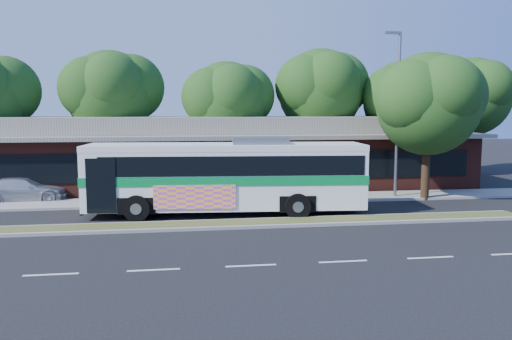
# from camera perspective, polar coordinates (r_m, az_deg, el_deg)

# --- Properties ---
(ground) EXTENTS (120.00, 120.00, 0.00)m
(ground) POSITION_cam_1_polar(r_m,az_deg,el_deg) (20.72, -2.44, -6.73)
(ground) COLOR black
(ground) RESTS_ON ground
(median_strip) EXTENTS (26.00, 1.10, 0.15)m
(median_strip) POSITION_cam_1_polar(r_m,az_deg,el_deg) (21.29, -2.61, -6.16)
(median_strip) COLOR #465122
(median_strip) RESTS_ON ground
(sidewalk) EXTENTS (44.00, 2.60, 0.12)m
(sidewalk) POSITION_cam_1_polar(r_m,az_deg,el_deg) (26.95, -3.83, -3.45)
(sidewalk) COLOR gray
(sidewalk) RESTS_ON ground
(plaza_building) EXTENTS (33.20, 11.20, 4.45)m
(plaza_building) POSITION_cam_1_polar(r_m,az_deg,el_deg) (33.21, -4.75, 2.07)
(plaza_building) COLOR #522019
(plaza_building) RESTS_ON ground
(lamp_post) EXTENTS (0.93, 0.18, 9.07)m
(lamp_post) POSITION_cam_1_polar(r_m,az_deg,el_deg) (28.51, 15.83, 6.65)
(lamp_post) COLOR slate
(lamp_post) RESTS_ON ground
(tree_bg_b) EXTENTS (6.69, 6.00, 9.00)m
(tree_bg_b) POSITION_cam_1_polar(r_m,az_deg,el_deg) (36.50, -15.59, 8.58)
(tree_bg_b) COLOR black
(tree_bg_b) RESTS_ON ground
(tree_bg_c) EXTENTS (6.24, 5.60, 8.26)m
(tree_bg_c) POSITION_cam_1_polar(r_m,az_deg,el_deg) (35.36, -2.73, 7.99)
(tree_bg_c) COLOR black
(tree_bg_c) RESTS_ON ground
(tree_bg_d) EXTENTS (6.91, 6.20, 9.37)m
(tree_bg_d) POSITION_cam_1_polar(r_m,az_deg,el_deg) (37.72, 7.96, 9.11)
(tree_bg_d) COLOR black
(tree_bg_d) RESTS_ON ground
(tree_bg_e) EXTENTS (6.47, 5.80, 8.50)m
(tree_bg_e) POSITION_cam_1_polar(r_m,az_deg,el_deg) (38.86, 16.93, 7.82)
(tree_bg_e) COLOR black
(tree_bg_e) RESTS_ON ground
(tree_bg_f) EXTENTS (6.69, 6.00, 8.92)m
(tree_bg_f) POSITION_cam_1_polar(r_m,az_deg,el_deg) (42.62, 23.77, 7.85)
(tree_bg_f) COLOR black
(tree_bg_f) RESTS_ON ground
(transit_bus) EXTENTS (13.02, 3.79, 3.61)m
(transit_bus) POSITION_cam_1_polar(r_m,az_deg,el_deg) (23.33, -3.30, -0.20)
(transit_bus) COLOR white
(transit_bus) RESTS_ON ground
(sedan) EXTENTS (4.55, 2.03, 1.30)m
(sedan) POSITION_cam_1_polar(r_m,az_deg,el_deg) (29.50, -24.99, -2.03)
(sedan) COLOR silver
(sedan) RESTS_ON ground
(sidewalk_tree) EXTENTS (6.12, 5.49, 7.95)m
(sidewalk_tree) POSITION_cam_1_polar(r_m,az_deg,el_deg) (28.81, 19.67, 7.37)
(sidewalk_tree) COLOR black
(sidewalk_tree) RESTS_ON ground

